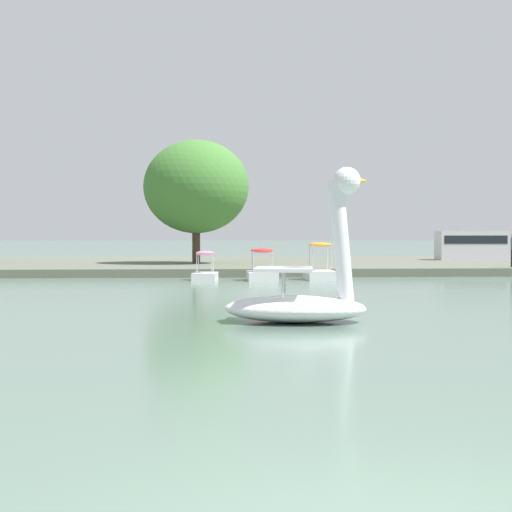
% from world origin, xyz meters
% --- Properties ---
extents(shore_bank_far, '(147.32, 20.66, 0.40)m').
position_xyz_m(shore_bank_far, '(0.00, 41.21, 0.20)').
color(shore_bank_far, '#5B6051').
rests_on(shore_bank_far, ground_plane).
extents(swan_boat, '(3.45, 2.32, 3.50)m').
position_xyz_m(swan_boat, '(0.86, 12.55, 0.64)').
color(swan_boat, white).
rests_on(swan_boat, ground_plane).
extents(pedal_boat_pink, '(1.19, 1.87, 1.29)m').
position_xyz_m(pedal_boat_pink, '(-1.39, 28.98, 0.36)').
color(pedal_boat_pink, white).
rests_on(pedal_boat_pink, ground_plane).
extents(pedal_boat_red, '(1.27, 2.32, 1.41)m').
position_xyz_m(pedal_boat_red, '(1.09, 28.50, 0.39)').
color(pedal_boat_red, white).
rests_on(pedal_boat_red, ground_plane).
extents(pedal_boat_orange, '(1.23, 2.23, 1.66)m').
position_xyz_m(pedal_boat_orange, '(3.68, 28.91, 0.47)').
color(pedal_boat_orange, white).
rests_on(pedal_boat_orange, ground_plane).
extents(tree_sapling_by_fence, '(7.99, 7.86, 6.88)m').
position_xyz_m(tree_sapling_by_fence, '(-1.92, 38.15, 4.67)').
color(tree_sapling_by_fence, '#423323').
rests_on(tree_sapling_by_fence, shore_bank_far).
extents(parked_van, '(4.42, 2.12, 1.85)m').
position_xyz_m(parked_van, '(15.56, 43.28, 1.40)').
color(parked_van, silver).
rests_on(parked_van, shore_bank_far).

